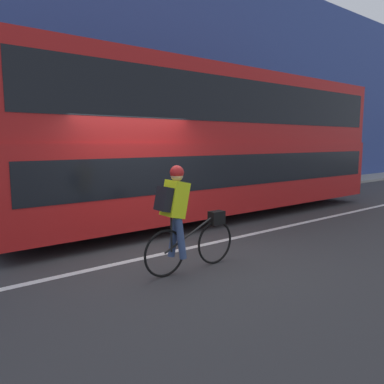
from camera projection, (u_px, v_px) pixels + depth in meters
The scene contains 7 objects.
ground_plane at pixel (158, 253), 6.82m from camera, with size 80.00×80.00×0.00m, color #38383A.
road_center_line at pixel (160, 254), 6.76m from camera, with size 50.00×0.14×0.01m, color silver.
sidewalk_curb at pixel (69, 214), 10.31m from camera, with size 60.00×1.79×0.11m.
building_facade at pixel (49, 58), 10.55m from camera, with size 60.00×0.30×8.72m.
bus at pixel (213, 139), 9.93m from camera, with size 11.02×2.51×3.79m.
cyclist_on_bike at pixel (182, 216), 5.73m from camera, with size 1.73×0.32×1.68m.
street_sign_post at pixel (91, 155), 10.42m from camera, with size 0.36×0.09×2.79m.
Camera 1 is at (-3.59, -5.58, 2.03)m, focal length 35.00 mm.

